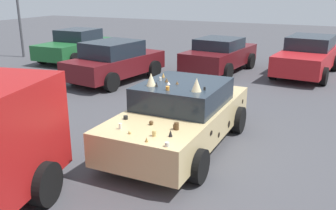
% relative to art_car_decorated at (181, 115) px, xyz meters
% --- Properties ---
extents(ground_plane, '(60.00, 60.00, 0.00)m').
position_rel_art_car_decorated_xyz_m(ground_plane, '(-0.03, 0.00, -0.71)').
color(ground_plane, '#47474C').
extents(art_car_decorated, '(4.33, 2.10, 1.67)m').
position_rel_art_car_decorated_xyz_m(art_car_decorated, '(0.00, 0.00, 0.00)').
color(art_car_decorated, '#D8BC7F').
rests_on(art_car_decorated, ground).
extents(parked_sedan_behind_right, '(4.20, 2.34, 1.38)m').
position_rel_art_car_decorated_xyz_m(parked_sedan_behind_right, '(7.63, 1.52, -0.00)').
color(parked_sedan_behind_right, '#5B1419').
rests_on(parked_sedan_behind_right, ground).
extents(parked_sedan_far_right, '(4.65, 2.35, 1.49)m').
position_rel_art_car_decorated_xyz_m(parked_sedan_far_right, '(8.57, -1.79, 0.05)').
color(parked_sedan_far_right, red).
rests_on(parked_sedan_far_right, ground).
extents(parked_sedan_row_back_far, '(4.18, 2.41, 1.49)m').
position_rel_art_car_decorated_xyz_m(parked_sedan_row_back_far, '(4.43, 4.53, 0.04)').
color(parked_sedan_row_back_far, '#5B1419').
rests_on(parked_sedan_row_back_far, ground).
extents(parked_sedan_row_back_center, '(4.02, 2.06, 1.44)m').
position_rel_art_car_decorated_xyz_m(parked_sedan_row_back_center, '(7.17, 8.47, 0.00)').
color(parked_sedan_row_back_center, '#1E602D').
rests_on(parked_sedan_row_back_center, ground).
extents(lot_lamp_post, '(0.28, 0.28, 4.34)m').
position_rel_art_car_decorated_xyz_m(lot_lamp_post, '(6.78, 11.46, 1.92)').
color(lot_lamp_post, '#4C4C51').
rests_on(lot_lamp_post, ground).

